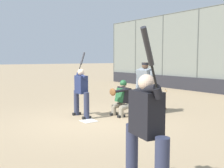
{
  "coord_description": "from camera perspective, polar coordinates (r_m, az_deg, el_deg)",
  "views": [
    {
      "loc": [
        -6.69,
        3.91,
        1.88
      ],
      "look_at": [
        0.19,
        -1.0,
        1.05
      ],
      "focal_mm": 42.0,
      "sensor_mm": 36.0,
      "label": 1
    }
  ],
  "objects": [
    {
      "name": "batter_on_deck",
      "position": [
        3.66,
        7.41,
        -9.77
      ],
      "size": [
        0.98,
        0.75,
        2.23
      ],
      "rotation": [
        0.0,
        0.0,
        2.98
      ],
      "color": "#2D334C",
      "rests_on": "ground_plane"
    },
    {
      "name": "fielding_glove_on_dirt",
      "position": [
        9.87,
        10.97,
        -5.16
      ],
      "size": [
        0.3,
        0.23,
        0.11
      ],
      "color": "brown",
      "rests_on": "ground_plane"
    },
    {
      "name": "ground_plane",
      "position": [
        7.98,
        -5.11,
        -8.05
      ],
      "size": [
        160.0,
        160.0,
        0.0
      ],
      "primitive_type": "plane",
      "color": "tan"
    },
    {
      "name": "spare_bat_near_backstop",
      "position": [
        15.49,
        11.65,
        -1.37
      ],
      "size": [
        0.62,
        0.58,
        0.07
      ],
      "rotation": [
        0.0,
        0.0,
        2.4
      ],
      "color": "black",
      "rests_on": "ground_plane"
    },
    {
      "name": "catcher_behind_plate",
      "position": [
        8.57,
        2.06,
        -2.91
      ],
      "size": [
        0.62,
        0.72,
        1.18
      ],
      "rotation": [
        0.0,
        0.0,
        0.01
      ],
      "color": "gray",
      "rests_on": "ground_plane"
    },
    {
      "name": "home_plate_marker",
      "position": [
        7.98,
        -5.11,
        -8.0
      ],
      "size": [
        0.43,
        0.43,
        0.01
      ],
      "primitive_type": "cube",
      "color": "white",
      "rests_on": "ground_plane"
    },
    {
      "name": "umpire_home",
      "position": [
        8.94,
        7.23,
        -0.45
      ],
      "size": [
        0.71,
        0.48,
        1.75
      ],
      "rotation": [
        0.0,
        0.0,
        0.11
      ],
      "color": "#333333",
      "rests_on": "ground_plane"
    },
    {
      "name": "spare_bat_by_padding",
      "position": [
        15.05,
        3.63,
        -1.47
      ],
      "size": [
        0.8,
        0.19,
        0.07
      ],
      "rotation": [
        0.0,
        0.0,
        6.12
      ],
      "color": "black",
      "rests_on": "ground_plane"
    },
    {
      "name": "batter_at_plate",
      "position": [
        8.43,
        -6.72,
        -1.5
      ],
      "size": [
        0.99,
        0.61,
        2.09
      ],
      "rotation": [
        0.0,
        0.0,
        -0.02
      ],
      "color": "#2D334C",
      "rests_on": "ground_plane"
    }
  ]
}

